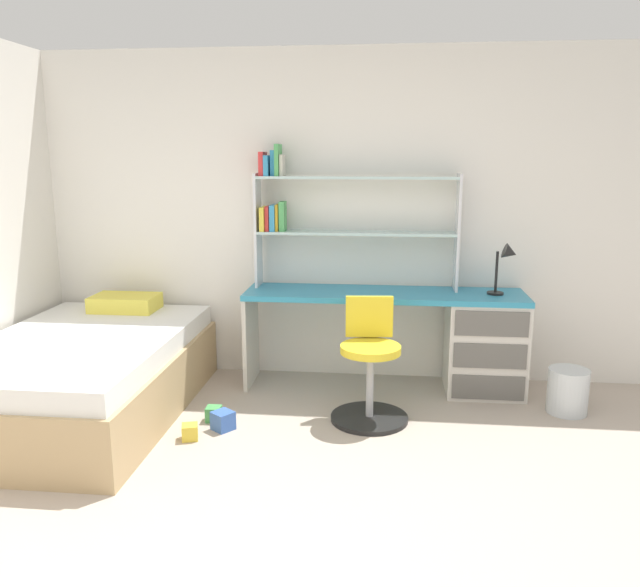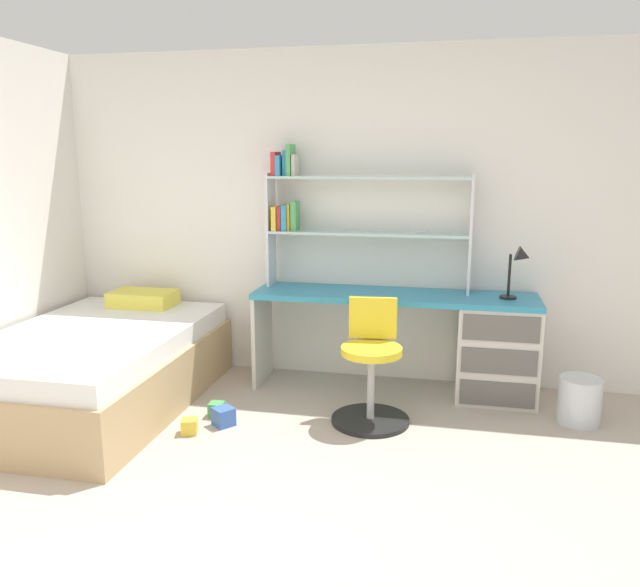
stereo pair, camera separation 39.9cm
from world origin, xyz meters
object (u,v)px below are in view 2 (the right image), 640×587
swivel_chair (371,374)px  toy_block_green_0 (217,409)px  desk (469,341)px  waste_bin (580,401)px  bed_platform (96,368)px  toy_block_yellow_2 (189,426)px  toy_block_blue_1 (224,417)px  bookshelf_hutch (340,208)px  desk_lamp (520,264)px

swivel_chair → toy_block_green_0: (-1.03, -0.15, -0.28)m
desk → waste_bin: 0.84m
waste_bin → bed_platform: bearing=-173.4°
waste_bin → toy_block_green_0: 2.43m
swivel_chair → toy_block_yellow_2: swivel_chair is taller
desk → waste_bin: (0.72, -0.35, -0.26)m
bed_platform → waste_bin: size_ratio=6.44×
waste_bin → toy_block_yellow_2: bearing=-164.2°
bed_platform → waste_bin: (3.29, 0.38, -0.12)m
toy_block_yellow_2 → waste_bin: bearing=15.8°
bed_platform → waste_bin: bearing=6.6°
swivel_chair → waste_bin: 1.39m
bed_platform → toy_block_blue_1: bearing=-8.5°
toy_block_green_0 → waste_bin: bearing=9.5°
waste_bin → toy_block_green_0: waste_bin is taller
bed_platform → toy_block_green_0: size_ratio=20.60×
bookshelf_hutch → toy_block_yellow_2: bookshelf_hutch is taller
bed_platform → toy_block_green_0: bearing=-1.4°
toy_block_blue_1 → bookshelf_hutch: bearing=60.1°
bookshelf_hutch → toy_block_green_0: (-0.69, -0.89, -1.31)m
toy_block_blue_1 → toy_block_yellow_2: bearing=-135.7°
toy_block_blue_1 → swivel_chair: bearing=16.7°
desk → bookshelf_hutch: bearing=172.0°
desk_lamp → toy_block_green_0: bearing=-159.9°
waste_bin → toy_block_blue_1: size_ratio=2.58×
desk → toy_block_yellow_2: desk is taller
toy_block_green_0 → toy_block_blue_1: (0.10, -0.13, 0.01)m
desk_lamp → toy_block_green_0: (-1.98, -0.73, -0.95)m
desk → bed_platform: bearing=-164.1°
swivel_chair → toy_block_green_0: swivel_chair is taller
desk_lamp → swivel_chair: size_ratio=0.47×
swivel_chair → desk_lamp: bearing=31.1°
toy_block_green_0 → desk_lamp: bearing=20.1°
toy_block_yellow_2 → toy_block_green_0: bearing=76.5°
desk → toy_block_green_0: desk is taller
waste_bin → toy_block_yellow_2: waste_bin is taller
toy_block_green_0 → toy_block_blue_1: size_ratio=0.81×
desk → swivel_chair: (-0.64, -0.60, -0.09)m
waste_bin → desk: bearing=153.8°
desk → bed_platform: 2.68m
swivel_chair → bed_platform: size_ratio=0.41×
desk → desk_lamp: 0.66m
bookshelf_hutch → toy_block_green_0: size_ratio=15.67×
swivel_chair → waste_bin: (1.36, 0.25, -0.17)m
desk → toy_block_green_0: (-1.67, -0.75, -0.37)m
swivel_chair → toy_block_green_0: 1.08m
bed_platform → toy_block_yellow_2: 0.92m
bookshelf_hutch → bed_platform: 2.11m
bed_platform → swivel_chair: bearing=3.9°
desk_lamp → waste_bin: desk_lamp is taller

